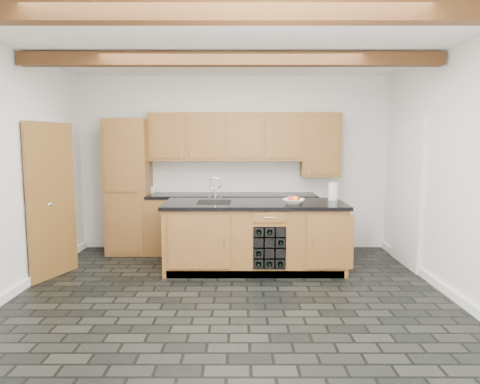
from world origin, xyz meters
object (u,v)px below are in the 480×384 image
object	(u,v)px
island	(255,236)
kitchen_scale	(294,201)
fruit_bowl	(294,202)
paper_towel	(333,191)

from	to	relation	value
island	kitchen_scale	world-z (taller)	kitchen_scale
fruit_bowl	paper_towel	bearing A→B (deg)	34.11
island	fruit_bowl	xyz separation A→B (m)	(0.51, -0.18, 0.50)
kitchen_scale	island	bearing A→B (deg)	158.87
fruit_bowl	paper_towel	world-z (taller)	paper_towel
fruit_bowl	paper_towel	xyz separation A→B (m)	(0.61, 0.41, 0.09)
kitchen_scale	paper_towel	size ratio (longest dim) A/B	0.81
kitchen_scale	paper_towel	world-z (taller)	paper_towel
island	fruit_bowl	bearing A→B (deg)	-19.36
island	paper_towel	world-z (taller)	paper_towel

